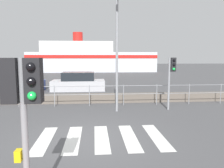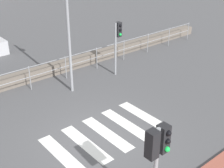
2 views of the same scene
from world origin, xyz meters
name	(u,v)px [view 1 (image 1 of 2)]	position (x,y,z in m)	size (l,w,h in m)	color
ground_plane	(87,138)	(0.00, 0.00, 0.00)	(160.00, 160.00, 0.00)	#4C4C4F
crosswalk	(102,138)	(0.48, 0.00, 0.00)	(4.05, 2.40, 0.01)	silver
seawall	(90,98)	(0.00, 5.60, 0.25)	(24.30, 0.55, 0.49)	#6B6056
harbor_fence	(89,92)	(0.00, 4.72, 0.74)	(21.91, 0.04, 1.12)	gray
traffic_light_near	(23,95)	(-0.82, -3.38, 2.00)	(0.58, 0.41, 2.57)	gray
traffic_light_far	(172,72)	(4.01, 3.57, 1.88)	(0.34, 0.32, 2.56)	gray
streetlamp	(117,37)	(1.33, 3.26, 3.49)	(0.32, 1.09, 5.58)	gray
ferry_boat	(90,59)	(-0.55, 34.66, 2.28)	(22.37, 8.43, 7.14)	silver
parked_car_blue	(16,83)	(-5.73, 10.43, 0.60)	(4.07, 1.75, 1.42)	#233D9E
parked_car_silver	(78,83)	(-0.98, 10.43, 0.61)	(4.10, 1.86, 1.43)	#BCBCC1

